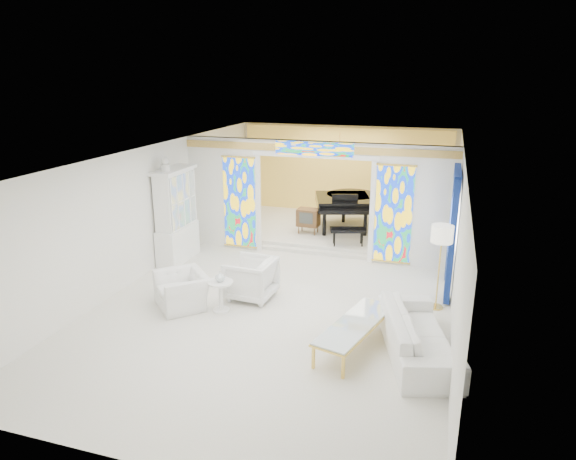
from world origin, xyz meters
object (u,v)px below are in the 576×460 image
(china_cabinet, at_px, (176,216))
(sofa, at_px, (418,334))
(tv_console, at_px, (308,217))
(armchair_left, at_px, (182,290))
(armchair_right, at_px, (251,278))
(grand_piano, at_px, (347,201))
(coffee_table, at_px, (355,325))

(china_cabinet, height_order, sofa, china_cabinet)
(tv_console, bearing_deg, china_cabinet, -132.68)
(armchair_left, xyz_separation_m, tv_console, (1.30, 5.07, 0.29))
(china_cabinet, distance_m, armchair_right, 3.16)
(sofa, distance_m, tv_console, 6.54)
(china_cabinet, bearing_deg, sofa, -25.08)
(armchair_right, bearing_deg, grand_piano, 172.11)
(grand_piano, bearing_deg, armchair_left, -127.65)
(sofa, height_order, grand_piano, grand_piano)
(grand_piano, distance_m, tv_console, 1.36)
(armchair_left, relative_size, armchair_right, 1.12)
(coffee_table, bearing_deg, sofa, 5.57)
(sofa, bearing_deg, armchair_left, 68.44)
(sofa, distance_m, coffee_table, 1.06)
(sofa, bearing_deg, grand_piano, 5.40)
(armchair_right, bearing_deg, armchair_left, -52.71)
(china_cabinet, height_order, coffee_table, china_cabinet)
(armchair_left, distance_m, grand_piano, 6.43)
(armchair_left, distance_m, sofa, 4.77)
(grand_piano, bearing_deg, sofa, -86.06)
(armchair_right, relative_size, tv_console, 1.34)
(grand_piano, relative_size, tv_console, 4.50)
(armchair_left, bearing_deg, tv_console, 120.46)
(armchair_left, xyz_separation_m, sofa, (4.75, -0.48, 0.02))
(grand_piano, height_order, tv_console, grand_piano)
(sofa, height_order, coffee_table, sofa)
(armchair_left, height_order, tv_console, tv_console)
(armchair_right, xyz_separation_m, grand_piano, (1.03, 5.20, 0.53))
(china_cabinet, bearing_deg, armchair_left, -59.43)
(china_cabinet, distance_m, sofa, 6.85)
(china_cabinet, xyz_separation_m, tv_console, (2.72, 2.66, -0.52))
(china_cabinet, distance_m, tv_console, 3.84)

